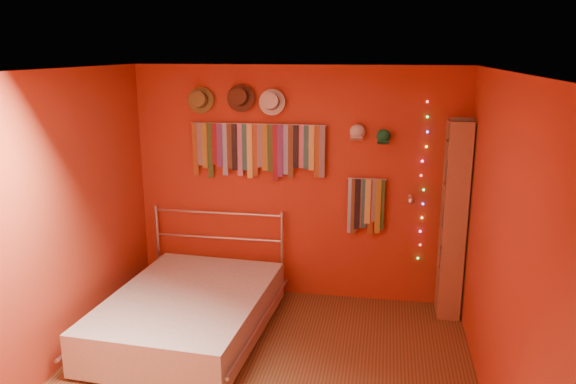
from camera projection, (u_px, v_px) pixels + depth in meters
The scene contains 16 objects.
ground at pixel (262, 381), 4.62m from camera, with size 3.50×3.50×0.00m, color brown.
back_wall at pixel (297, 184), 5.98m from camera, with size 3.50×0.02×2.50m, color #A4401A.
right_wall at pixel (499, 250), 4.02m from camera, with size 0.02×3.50×2.50m, color #A4401A.
left_wall at pixel (53, 225), 4.61m from camera, with size 0.02×3.50×2.50m, color #A4401A.
ceiling at pixel (258, 71), 4.00m from camera, with size 3.50×3.50×0.02m, color white.
tie_rack at pixel (257, 148), 5.89m from camera, with size 1.45×0.03×0.60m.
small_tie_rack at pixel (366, 204), 5.84m from camera, with size 0.40×0.03×0.60m.
fedora_olive at pixel (200, 100), 5.84m from camera, with size 0.28×0.15×0.28m.
fedora_brown at pixel (240, 97), 5.76m from camera, with size 0.29×0.16×0.29m.
fedora_white at pixel (271, 102), 5.72m from camera, with size 0.27×0.15×0.27m.
cap_white at pixel (357, 132), 5.68m from camera, with size 0.17×0.21×0.17m.
cap_green at pixel (383, 136), 5.65m from camera, with size 0.16×0.20×0.16m.
fairy_lights at pixel (423, 183), 5.70m from camera, with size 0.06×0.02×1.66m.
reading_lamp at pixel (411, 200), 5.57m from camera, with size 0.07×0.31×0.09m.
bookshelf at pixel (458, 219), 5.55m from camera, with size 0.25×0.34×2.00m.
bed at pixel (189, 313), 5.31m from camera, with size 1.58×2.05×0.97m.
Camera 1 is at (0.92, -3.99, 2.65)m, focal length 35.00 mm.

